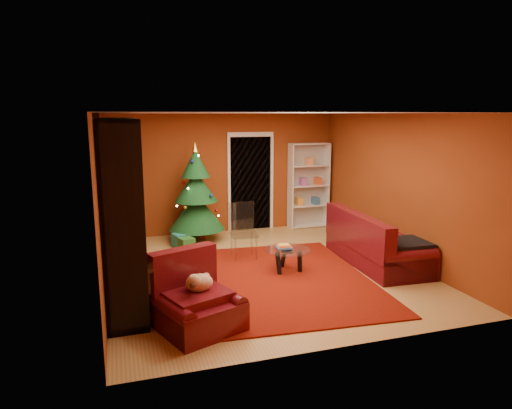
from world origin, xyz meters
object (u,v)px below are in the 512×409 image
object	(u,v)px
dog	(199,283)
gift_box_teal	(180,240)
armchair	(198,299)
acrylic_chair	(244,234)
sofa	(377,237)
christmas_tree	(196,194)
rug	(269,280)
gift_box_green	(186,244)
media_unit	(119,205)
coffee_table	(287,260)
white_bookshelf	(309,186)
gift_box_red	(199,233)

from	to	relation	value
dog	gift_box_teal	bearing A→B (deg)	64.92
armchair	acrylic_chair	world-z (taller)	acrylic_chair
gift_box_teal	sofa	size ratio (longest dim) A/B	0.12
sofa	acrylic_chair	bearing A→B (deg)	69.24
gift_box_teal	christmas_tree	bearing A→B (deg)	42.38
rug	gift_box_teal	world-z (taller)	gift_box_teal
gift_box_teal	gift_box_green	xyz separation A→B (m)	(0.07, -0.32, -0.01)
media_unit	gift_box_teal	bearing A→B (deg)	58.03
rug	coffee_table	bearing A→B (deg)	34.89
gift_box_green	white_bookshelf	world-z (taller)	white_bookshelf
gift_box_red	armchair	size ratio (longest dim) A/B	0.22
white_bookshelf	dog	bearing A→B (deg)	-128.31
gift_box_red	media_unit	bearing A→B (deg)	-123.64
christmas_tree	gift_box_green	xyz separation A→B (m)	(-0.33, -0.69, -0.86)
media_unit	dog	world-z (taller)	media_unit
christmas_tree	gift_box_red	distance (m)	0.90
white_bookshelf	armchair	xyz separation A→B (m)	(-3.38, -4.40, -0.59)
rug	gift_box_red	distance (m)	2.89
media_unit	white_bookshelf	size ratio (longest dim) A/B	1.65
christmas_tree	acrylic_chair	distance (m)	1.67
white_bookshelf	armchair	size ratio (longest dim) A/B	2.05
armchair	coffee_table	world-z (taller)	armchair
rug	gift_box_teal	xyz separation A→B (m)	(-1.07, 2.29, 0.13)
media_unit	sofa	world-z (taller)	media_unit
armchair	gift_box_red	bearing A→B (deg)	58.62
gift_box_teal	coffee_table	bearing A→B (deg)	-53.15
rug	acrylic_chair	distance (m)	1.27
media_unit	christmas_tree	world-z (taller)	media_unit
armchair	dog	bearing A→B (deg)	45.00
gift_box_teal	acrylic_chair	size ratio (longest dim) A/B	0.30
media_unit	coffee_table	xyz separation A→B (m)	(2.63, -0.11, -1.06)
white_bookshelf	acrylic_chair	xyz separation A→B (m)	(-2.09, -1.89, -0.52)
gift_box_red	acrylic_chair	world-z (taller)	acrylic_chair
armchair	coffee_table	xyz separation A→B (m)	(1.78, 1.61, -0.18)
media_unit	gift_box_teal	world-z (taller)	media_unit
coffee_table	christmas_tree	bearing A→B (deg)	114.70
gift_box_teal	armchair	world-z (taller)	armchair
christmas_tree	sofa	size ratio (longest dim) A/B	0.94
white_bookshelf	gift_box_green	bearing A→B (deg)	-160.44
coffee_table	armchair	bearing A→B (deg)	-137.83
gift_box_teal	sofa	distance (m)	3.77
christmas_tree	sofa	world-z (taller)	christmas_tree
rug	coffee_table	size ratio (longest dim) A/B	4.71
armchair	dog	size ratio (longest dim) A/B	2.44
armchair	sofa	size ratio (longest dim) A/B	0.45
christmas_tree	gift_box_green	distance (m)	1.15
gift_box_teal	dog	distance (m)	3.58
rug	coffee_table	xyz separation A→B (m)	(0.42, 0.29, 0.19)
media_unit	coffee_table	world-z (taller)	media_unit
gift_box_teal	acrylic_chair	xyz separation A→B (m)	(1.00, -1.10, 0.32)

